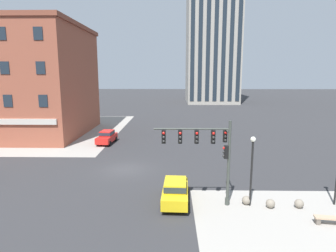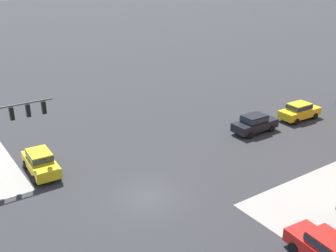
# 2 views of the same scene
# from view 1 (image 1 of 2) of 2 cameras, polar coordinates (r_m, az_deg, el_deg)

# --- Properties ---
(ground_plane) EXTENTS (320.00, 320.00, 0.00)m
(ground_plane) POSITION_cam_1_polar(r_m,az_deg,el_deg) (28.39, -8.47, -8.50)
(ground_plane) COLOR #2D2D30
(sidewalk_far_corner) EXTENTS (32.00, 32.00, 0.02)m
(sidewalk_far_corner) POSITION_cam_1_polar(r_m,az_deg,el_deg) (53.40, -26.43, -0.67)
(sidewalk_far_corner) COLOR gray
(sidewalk_far_corner) RESTS_ON ground
(traffic_signal_main) EXTENTS (5.29, 2.09, 5.99)m
(traffic_signal_main) POSITION_cam_1_polar(r_m,az_deg,el_deg) (19.97, 8.28, -4.40)
(traffic_signal_main) COLOR #383D38
(traffic_signal_main) RESTS_ON ground
(bollard_sphere_curb_a) EXTENTS (0.62, 0.62, 0.62)m
(bollard_sphere_curb_a) POSITION_cam_1_polar(r_m,az_deg,el_deg) (21.60, 15.29, -14.02)
(bollard_sphere_curb_a) COLOR gray
(bollard_sphere_curb_a) RESTS_ON ground
(bollard_sphere_curb_b) EXTENTS (0.62, 0.62, 0.62)m
(bollard_sphere_curb_b) POSITION_cam_1_polar(r_m,az_deg,el_deg) (21.58, 19.66, -14.29)
(bollard_sphere_curb_b) COLOR gray
(bollard_sphere_curb_b) RESTS_ON ground
(bollard_sphere_curb_c) EXTENTS (0.62, 0.62, 0.62)m
(bollard_sphere_curb_c) POSITION_cam_1_polar(r_m,az_deg,el_deg) (22.29, 24.57, -13.83)
(bollard_sphere_curb_c) COLOR gray
(bollard_sphere_curb_c) RESTS_ON ground
(bench_near_signal) EXTENTS (1.85, 0.72, 0.49)m
(bench_near_signal) POSITION_cam_1_polar(r_m,az_deg,el_deg) (20.87, 29.47, -15.87)
(bench_near_signal) COLOR tan
(bench_near_signal) RESTS_ON ground
(street_lamp_corner_near) EXTENTS (0.36, 0.36, 4.93)m
(street_lamp_corner_near) POSITION_cam_1_polar(r_m,az_deg,el_deg) (20.52, 16.32, -6.96)
(street_lamp_corner_near) COLOR black
(street_lamp_corner_near) RESTS_ON ground
(car_main_northbound_far) EXTENTS (2.03, 4.47, 1.68)m
(car_main_northbound_far) POSITION_cam_1_polar(r_m,az_deg,el_deg) (20.92, 1.47, -12.65)
(car_main_northbound_far) COLOR gold
(car_main_northbound_far) RESTS_ON ground
(car_cross_eastbound) EXTENTS (2.16, 4.53, 1.68)m
(car_cross_eastbound) POSITION_cam_1_polar(r_m,az_deg,el_deg) (39.12, -12.05, -2.05)
(car_cross_eastbound) COLOR red
(car_cross_eastbound) RESTS_ON ground
(residential_tower_skyline_right) EXTENTS (16.30, 20.17, 59.01)m
(residential_tower_skyline_right) POSITION_cam_1_polar(r_m,az_deg,el_deg) (100.00, 8.83, 21.84)
(residential_tower_skyline_right) COLOR #9E998E
(residential_tower_skyline_right) RESTS_ON ground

